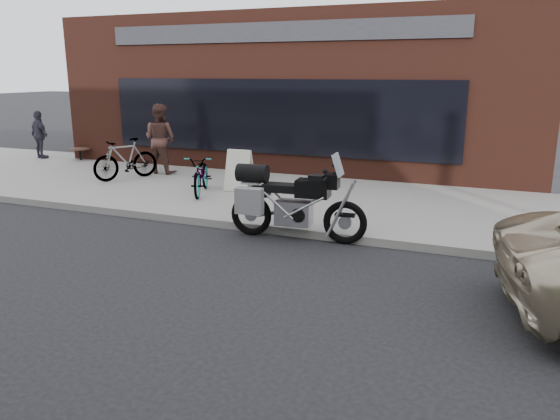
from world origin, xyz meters
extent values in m
plane|color=black|center=(0.00, 0.00, 0.00)|extent=(120.00, 120.00, 0.00)
cube|color=gray|center=(0.00, 7.00, 0.07)|extent=(44.00, 6.00, 0.15)
cube|color=#52251A|center=(-2.00, 14.00, 2.25)|extent=(14.00, 10.00, 4.50)
cube|color=black|center=(-2.00, 8.97, 1.70)|extent=(10.00, 0.08, 2.00)
cube|color=#2E2D33|center=(-2.00, 8.97, 3.90)|extent=(10.00, 0.08, 0.50)
torus|color=black|center=(-0.25, 3.84, 0.38)|extent=(0.78, 0.18, 0.77)
torus|color=black|center=(1.46, 3.96, 0.38)|extent=(0.78, 0.18, 0.77)
cube|color=#B7B7BC|center=(0.55, 3.90, 0.48)|extent=(0.65, 0.39, 0.44)
cube|color=black|center=(0.89, 3.92, 0.94)|extent=(0.60, 0.41, 0.30)
cube|color=black|center=(0.32, 3.88, 0.92)|extent=(0.65, 0.37, 0.14)
cube|color=black|center=(-0.08, 3.85, 0.83)|extent=(0.36, 0.28, 0.16)
cube|color=black|center=(1.23, 3.95, 1.09)|extent=(0.23, 0.29, 0.25)
cube|color=silver|center=(1.31, 3.95, 1.38)|extent=(0.19, 0.36, 0.38)
cylinder|color=black|center=(1.15, 3.94, 1.17)|extent=(0.09, 0.80, 0.03)
cube|color=#B7B7BC|center=(-0.22, 3.84, 0.99)|extent=(0.35, 0.37, 0.03)
cube|color=slate|center=(-0.15, 3.54, 0.71)|extent=(0.50, 0.24, 0.46)
cylinder|color=black|center=(-0.22, 3.84, 1.15)|extent=(0.57, 0.36, 0.32)
cylinder|color=#B7B7BC|center=(0.07, 4.04, 0.40)|extent=(0.64, 0.14, 0.22)
imported|color=gray|center=(-2.50, 5.95, 0.60)|extent=(1.18, 1.82, 0.90)
imported|color=gray|center=(-5.21, 6.72, 0.68)|extent=(1.26, 1.80, 1.06)
cube|color=silver|center=(-1.86, 6.50, 0.63)|extent=(0.61, 0.30, 0.97)
cube|color=silver|center=(-1.86, 6.76, 0.63)|extent=(0.61, 0.30, 0.97)
cylinder|color=black|center=(-8.59, 8.80, 0.32)|extent=(0.06, 0.06, 0.34)
cylinder|color=#492D22|center=(-8.59, 8.80, 0.51)|extent=(0.66, 0.66, 0.04)
imported|color=brown|center=(-4.88, 7.83, 1.10)|extent=(0.94, 0.74, 1.90)
imported|color=#383746|center=(-10.00, 8.60, 0.92)|extent=(0.97, 0.63, 1.53)
camera|label=1|loc=(3.82, -4.81, 2.90)|focal=35.00mm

